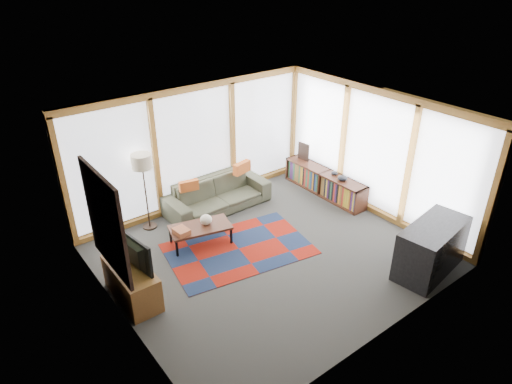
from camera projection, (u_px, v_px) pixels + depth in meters
ground at (269, 253)px, 8.30m from camera, size 5.50×5.50×0.00m
room_envelope at (272, 159)px, 8.23m from camera, size 5.52×5.02×2.62m
rug at (239, 249)px, 8.42m from camera, size 2.81×2.06×0.01m
sofa at (218, 195)px, 9.60m from camera, size 2.25×0.90×0.65m
pillow_left at (189, 186)px, 9.02m from camera, size 0.40×0.19×0.21m
pillow_right at (242, 168)px, 9.73m from camera, size 0.46×0.22×0.24m
floor_lamp at (146, 192)px, 8.72m from camera, size 0.40×0.40×1.57m
coffee_table at (201, 235)px, 8.50m from camera, size 1.22×0.82×0.37m
book_stack at (181, 231)px, 8.18m from camera, size 0.25×0.30×0.10m
vase at (206, 220)px, 8.44m from camera, size 0.26×0.26×0.19m
bookshelf at (324, 183)px, 10.21m from camera, size 0.40×2.20×0.55m
bowl_a at (342, 178)px, 9.67m from camera, size 0.24×0.24×0.11m
bowl_b at (335, 173)px, 9.93m from camera, size 0.18×0.18×0.08m
shelf_picture at (303, 151)px, 10.57m from camera, size 0.07×0.31×0.40m
tv_console at (132, 283)px, 7.11m from camera, size 0.49×1.17×0.59m
television at (129, 254)px, 6.85m from camera, size 0.24×0.92×0.53m
bar_counter at (431, 248)px, 7.67m from camera, size 1.49×0.85×0.90m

